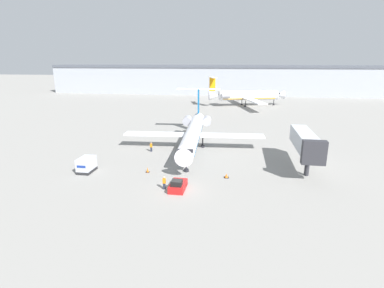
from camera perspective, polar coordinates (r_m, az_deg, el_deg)
The scene contains 11 objects.
ground_plane at distance 40.16m, azimuth -2.62°, elevation -8.88°, with size 600.00×600.00×0.00m, color gray.
terminal_building at distance 156.23m, azimuth 6.45°, elevation 12.08°, with size 180.00×16.80×14.38m.
airplane_main at distance 58.30m, azimuth 0.30°, elevation 2.43°, with size 27.35×31.21×10.39m.
pushback_tug at distance 40.33m, azimuth -2.71°, elevation -7.88°, with size 2.00×3.77×1.60m.
luggage_cart at distance 48.98m, azimuth -19.46°, elevation -3.74°, with size 1.98×3.15×2.31m.
worker_near_tug at distance 40.37m, azimuth -5.32°, elevation -7.34°, with size 0.40×0.25×1.79m.
worker_by_wing at distance 56.97m, azimuth -7.78°, elevation -0.52°, with size 0.40×0.25×1.79m.
traffic_cone_left at distance 46.77m, azimuth -8.47°, elevation -4.93°, with size 0.53×0.53×0.76m.
traffic_cone_right at distance 44.53m, azimuth 6.56°, elevation -6.03°, with size 0.70×0.70×0.61m.
airplane_parked_far_left at distance 116.22m, azimuth 10.25°, elevation 9.11°, with size 29.49×36.79×10.82m.
jet_bridge at distance 49.49m, azimuth 20.82°, elevation 0.32°, with size 3.20×13.18×6.19m.
Camera 1 is at (7.56, -35.76, 16.65)m, focal length 28.00 mm.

